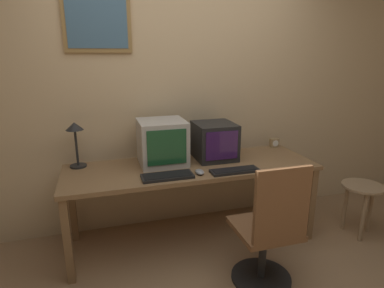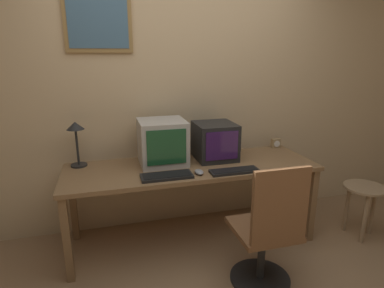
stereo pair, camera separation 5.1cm
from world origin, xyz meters
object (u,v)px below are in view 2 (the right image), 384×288
at_px(keyboard_main, 167,176).
at_px(keyboard_side, 234,171).
at_px(monitor_left, 162,142).
at_px(desk_lamp, 76,134).
at_px(monitor_right, 215,141).
at_px(side_stool, 364,198).
at_px(desk_clock, 276,143).
at_px(mouse_near_keyboard, 199,172).
at_px(office_chair, 268,236).

height_order(keyboard_main, keyboard_side, same).
distance_m(monitor_left, desk_lamp, 0.73).
relative_size(monitor_right, desk_lamp, 0.98).
bearing_deg(side_stool, keyboard_main, 175.49).
xyz_separation_m(keyboard_main, desk_lamp, (-0.68, 0.46, 0.27)).
bearing_deg(desk_clock, side_stool, -49.55).
height_order(desk_clock, desk_lamp, desk_lamp).
distance_m(desk_lamp, side_stool, 2.63).
bearing_deg(monitor_left, desk_lamp, 170.94).
distance_m(keyboard_side, mouse_near_keyboard, 0.30).
bearing_deg(desk_clock, mouse_near_keyboard, -152.47).
height_order(keyboard_side, mouse_near_keyboard, mouse_near_keyboard).
bearing_deg(monitor_right, side_stool, -21.00).
height_order(monitor_right, desk_lamp, desk_lamp).
relative_size(keyboard_main, mouse_near_keyboard, 3.70).
bearing_deg(monitor_left, side_stool, -15.43).
bearing_deg(keyboard_side, office_chair, -83.06).
distance_m(keyboard_side, desk_lamp, 1.36).
height_order(monitor_right, keyboard_main, monitor_right).
height_order(monitor_left, office_chair, monitor_left).
xyz_separation_m(keyboard_side, side_stool, (1.25, -0.10, -0.35)).
distance_m(keyboard_main, keyboard_side, 0.56).
relative_size(keyboard_main, keyboard_side, 1.00).
relative_size(monitor_left, desk_clock, 4.37).
relative_size(keyboard_main, side_stool, 0.81).
xyz_separation_m(monitor_left, side_stool, (1.77, -0.49, -0.53)).
height_order(keyboard_side, desk_lamp, desk_lamp).
distance_m(monitor_right, mouse_near_keyboard, 0.46).
bearing_deg(keyboard_main, monitor_left, 84.53).
xyz_separation_m(mouse_near_keyboard, side_stool, (1.54, -0.14, -0.35)).
xyz_separation_m(monitor_left, desk_clock, (1.21, 0.17, -0.15)).
bearing_deg(keyboard_side, keyboard_main, 175.89).
distance_m(monitor_right, office_chair, 1.00).
distance_m(keyboard_main, office_chair, 0.87).
xyz_separation_m(office_chair, side_stool, (1.19, 0.39, -0.03)).
xyz_separation_m(keyboard_main, office_chair, (0.62, -0.53, -0.32)).
distance_m(mouse_near_keyboard, desk_clock, 1.11).
xyz_separation_m(keyboard_main, side_stool, (1.80, -0.14, -0.35)).
distance_m(keyboard_side, desk_clock, 0.88).
bearing_deg(monitor_right, desk_lamp, 174.77).
height_order(monitor_left, desk_lamp, desk_lamp).
bearing_deg(side_stool, desk_lamp, 166.37).
bearing_deg(keyboard_side, monitor_right, 95.31).
bearing_deg(monitor_right, office_chair, -83.78).
relative_size(keyboard_main, desk_clock, 4.44).
bearing_deg(keyboard_main, desk_clock, 22.42).
bearing_deg(office_chair, desk_lamp, 142.64).
height_order(mouse_near_keyboard, desk_lamp, desk_lamp).
distance_m(desk_lamp, office_chair, 1.74).
distance_m(monitor_left, monitor_right, 0.49).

